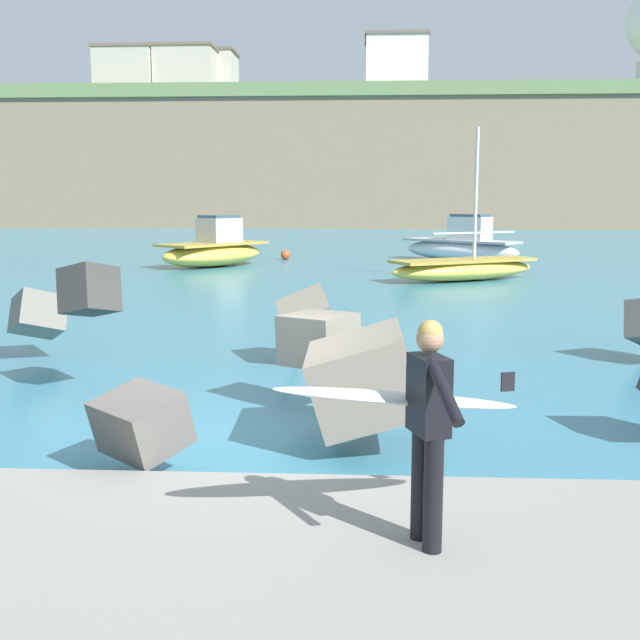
% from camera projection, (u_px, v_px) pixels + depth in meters
% --- Properties ---
extents(ground_plane, '(400.00, 400.00, 0.00)m').
position_uv_depth(ground_plane, '(233.00, 439.00, 9.53)').
color(ground_plane, teal).
extents(walkway_path, '(48.00, 4.40, 0.24)m').
position_uv_depth(walkway_path, '(140.00, 596.00, 5.56)').
color(walkway_path, gray).
rests_on(walkway_path, ground).
extents(breakwater_jetty, '(32.95, 7.76, 2.38)m').
position_uv_depth(breakwater_jetty, '(373.00, 337.00, 10.70)').
color(breakwater_jetty, '#3D3A38').
rests_on(breakwater_jetty, ground).
extents(surfer_with_board, '(2.09, 1.42, 1.78)m').
position_uv_depth(surfer_with_board, '(419.00, 412.00, 6.04)').
color(surfer_with_board, black).
rests_on(surfer_with_board, walkway_path).
extents(boat_near_left, '(4.80, 5.32, 2.13)m').
position_uv_depth(boat_near_left, '(214.00, 250.00, 32.76)').
color(boat_near_left, '#EAC64C').
rests_on(boat_near_left, ground).
extents(boat_near_right, '(5.80, 4.15, 5.25)m').
position_uv_depth(boat_near_right, '(464.00, 268.00, 27.29)').
color(boat_near_right, '#EAC64C').
rests_on(boat_near_right, ground).
extents(boat_mid_left, '(5.50, 5.02, 2.12)m').
position_uv_depth(boat_mid_left, '(462.00, 246.00, 35.21)').
color(boat_mid_left, white).
rests_on(boat_mid_left, ground).
extents(mooring_buoy_inner, '(0.44, 0.44, 0.44)m').
position_uv_depth(mooring_buoy_inner, '(285.00, 255.00, 36.32)').
color(mooring_buoy_inner, '#E54C1E').
rests_on(mooring_buoy_inner, ground).
extents(headland_bluff, '(111.05, 31.06, 12.73)m').
position_uv_depth(headland_bluff, '(346.00, 163.00, 84.02)').
color(headland_bluff, '#847056').
rests_on(headland_bluff, ground).
extents(station_building_west, '(8.02, 5.80, 6.38)m').
position_uv_depth(station_building_west, '(202.00, 80.00, 89.19)').
color(station_building_west, '#B2ADA3').
rests_on(station_building_west, headland_bluff).
extents(station_building_central, '(5.97, 6.44, 5.10)m').
position_uv_depth(station_building_central, '(396.00, 64.00, 74.63)').
color(station_building_central, silver).
rests_on(station_building_central, headland_bluff).
extents(station_building_east, '(6.42, 4.94, 5.85)m').
position_uv_depth(station_building_east, '(127.00, 75.00, 83.93)').
color(station_building_east, '#B2ADA3').
rests_on(station_building_east, headland_bluff).
extents(station_building_annex, '(6.51, 5.81, 6.04)m').
position_uv_depth(station_building_annex, '(187.00, 76.00, 84.70)').
color(station_building_annex, '#B2ADA3').
rests_on(station_building_annex, headland_bluff).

